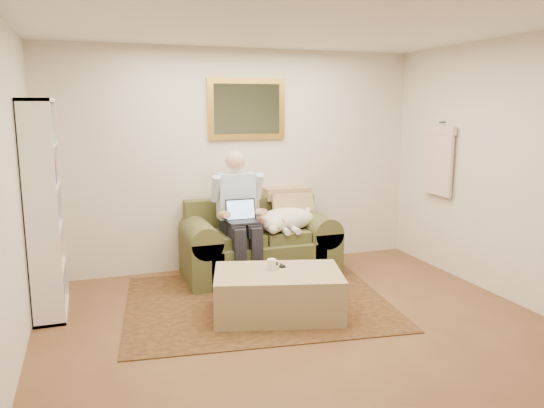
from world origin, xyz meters
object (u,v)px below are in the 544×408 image
laptop (242,216)px  coffee_mug (272,264)px  seated_man (241,218)px  sleeping_dog (287,219)px  bookshelf (44,209)px  sofa (259,250)px  ottoman (278,294)px

laptop → coffee_mug: bearing=-88.5°
seated_man → sleeping_dog: 0.58m
coffee_mug → bookshelf: bearing=160.4°
sofa → laptop: 0.58m
sleeping_dog → seated_man: bearing=-172.9°
sleeping_dog → bookshelf: (-2.52, -0.34, 0.34)m
sofa → ottoman: sofa is taller
ottoman → coffee_mug: (-0.03, 0.08, 0.26)m
sleeping_dog → coffee_mug: sleeping_dog is taller
laptop → sleeping_dog: bearing=13.6°
sofa → sleeping_dog: (0.31, -0.09, 0.36)m
sofa → sleeping_dog: size_ratio=2.43×
sleeping_dog → ottoman: bearing=-114.2°
sleeping_dog → ottoman: sleeping_dog is taller
laptop → coffee_mug: (0.02, -0.91, -0.29)m
ottoman → seated_man: bearing=93.1°
ottoman → bookshelf: (-2.01, 0.79, 0.79)m
sofa → bookshelf: bookshelf is taller
laptop → coffee_mug: size_ratio=3.35×
seated_man → bookshelf: bearing=-172.1°
sofa → laptop: laptop is taller
sofa → sleeping_dog: sofa is taller
bookshelf → laptop: bearing=6.0°
sofa → sleeping_dog: 0.48m
laptop → bookshelf: (-1.95, -0.21, 0.24)m
laptop → ottoman: (0.06, -0.99, -0.55)m
seated_man → ottoman: (0.06, -1.06, -0.51)m
seated_man → bookshelf: size_ratio=0.72×
sleeping_dog → ottoman: 1.32m
sofa → seated_man: size_ratio=1.19×
seated_man → coffee_mug: bearing=-88.6°
sofa → bookshelf: 2.36m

